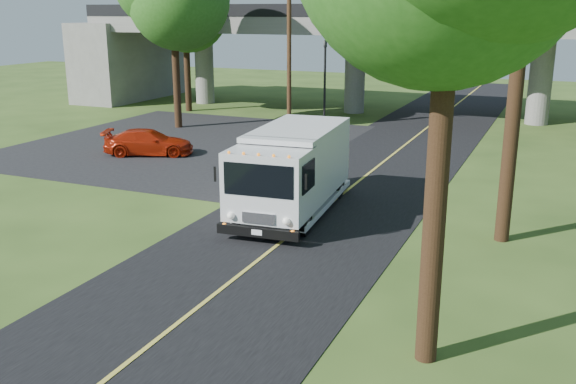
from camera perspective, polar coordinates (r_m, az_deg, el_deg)
The scene contains 11 objects.
ground at distance 14.99m, azimuth -10.24°, elevation -11.86°, with size 120.00×120.00×0.00m, color #2F4819.
road at distance 23.30m, azimuth 3.38°, elevation -1.39°, with size 7.00×90.00×0.02m, color black.
parking_lot at distance 35.07m, azimuth -9.11°, elevation 4.31°, with size 16.00×18.00×0.01m, color black.
lane_line at distance 23.30m, azimuth 3.38°, elevation -1.34°, with size 0.12×90.00×0.01m, color gold.
overpass at distance 43.66m, azimuth 13.74°, elevation 12.33°, with size 54.00×10.00×7.30m.
traffic_signal at distance 39.52m, azimuth 3.30°, elevation 10.45°, with size 0.18×0.22×5.20m.
utility_pole at distance 38.12m, azimuth 0.10°, elevation 12.38°, with size 1.60×0.26×9.00m.
tree_left_far at distance 45.80m, azimuth -9.08°, elevation 16.35°, with size 5.26×5.16×9.89m.
step_van at distance 22.32m, azimuth 0.40°, elevation 2.13°, with size 3.22×7.26×2.96m.
red_sedan at distance 32.46m, azimuth -12.27°, elevation 4.34°, with size 1.76×4.34×1.26m, color #A51F0A.
pedestrian at distance 25.27m, azimuth -4.05°, elevation 2.23°, with size 0.71×0.47×1.95m, color gray.
Camera 1 is at (7.59, -10.93, 6.91)m, focal length 40.00 mm.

